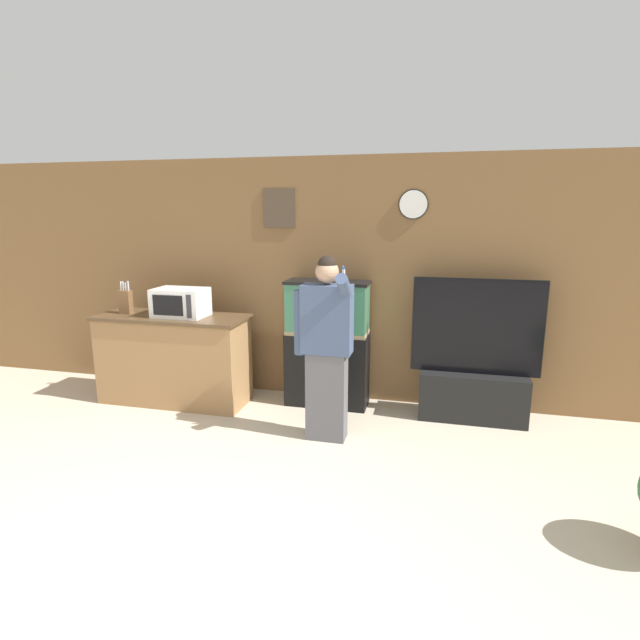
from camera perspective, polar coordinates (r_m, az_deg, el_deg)
ground_plane at (r=3.21m, az=-18.89°, el=-27.93°), size 18.00×18.00×0.00m
wall_back_paneled at (r=5.48m, az=-1.59°, el=4.60°), size 10.00×0.08×2.60m
counter_island at (r=5.63m, az=-16.33°, el=-4.27°), size 1.62×0.61×0.96m
microwave at (r=5.42m, az=-15.65°, el=1.94°), size 0.54×0.37×0.30m
knife_block at (r=5.77m, az=-21.33°, el=2.03°), size 0.13×0.08×0.36m
aquarium_on_stand at (r=5.27m, az=0.85°, el=-2.74°), size 0.87×0.36×1.34m
tv_on_stand at (r=5.20m, az=17.12°, el=-6.47°), size 1.24×0.40×1.41m
person_standing at (r=4.41m, az=0.67°, el=-3.03°), size 0.53×0.40×1.67m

